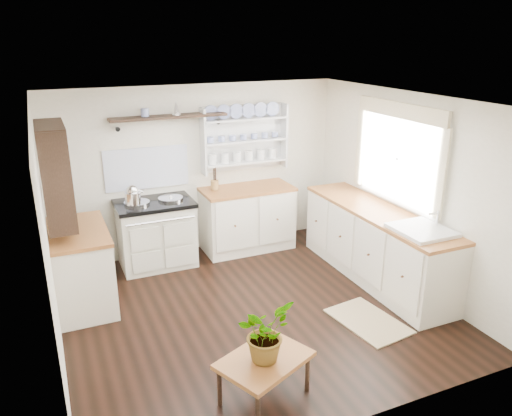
# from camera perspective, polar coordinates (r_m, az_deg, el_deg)

# --- Properties ---
(floor) EXTENTS (4.00, 3.80, 0.01)m
(floor) POSITION_cam_1_polar(r_m,az_deg,el_deg) (5.70, -0.33, -11.47)
(floor) COLOR black
(floor) RESTS_ON ground
(wall_back) EXTENTS (4.00, 0.02, 2.30)m
(wall_back) POSITION_cam_1_polar(r_m,az_deg,el_deg) (6.91, -6.61, 4.38)
(wall_back) COLOR beige
(wall_back) RESTS_ON ground
(wall_right) EXTENTS (0.02, 3.80, 2.30)m
(wall_right) POSITION_cam_1_polar(r_m,az_deg,el_deg) (6.23, 16.80, 2.00)
(wall_right) COLOR beige
(wall_right) RESTS_ON ground
(wall_left) EXTENTS (0.02, 3.80, 2.30)m
(wall_left) POSITION_cam_1_polar(r_m,az_deg,el_deg) (4.83, -22.74, -3.70)
(wall_left) COLOR beige
(wall_left) RESTS_ON ground
(ceiling) EXTENTS (4.00, 3.80, 0.01)m
(ceiling) POSITION_cam_1_polar(r_m,az_deg,el_deg) (4.94, -0.39, 12.14)
(ceiling) COLOR white
(ceiling) RESTS_ON wall_back
(window) EXTENTS (0.08, 1.55, 1.22)m
(window) POSITION_cam_1_polar(r_m,az_deg,el_deg) (6.21, 15.93, 5.98)
(window) COLOR white
(window) RESTS_ON wall_right
(aga_cooker) EXTENTS (0.98, 0.69, 0.91)m
(aga_cooker) POSITION_cam_1_polar(r_m,az_deg,el_deg) (6.67, -11.33, -2.82)
(aga_cooker) COLOR beige
(aga_cooker) RESTS_ON floor
(back_cabinets) EXTENTS (1.27, 0.63, 0.90)m
(back_cabinets) POSITION_cam_1_polar(r_m,az_deg,el_deg) (7.05, -1.00, -1.10)
(back_cabinets) COLOR beige
(back_cabinets) RESTS_ON floor
(right_cabinets) EXTENTS (0.62, 2.43, 0.90)m
(right_cabinets) POSITION_cam_1_polar(r_m,az_deg,el_deg) (6.35, 13.55, -4.00)
(right_cabinets) COLOR beige
(right_cabinets) RESTS_ON floor
(belfast_sink) EXTENTS (0.55, 0.60, 0.45)m
(belfast_sink) POSITION_cam_1_polar(r_m,az_deg,el_deg) (5.70, 18.30, -3.52)
(belfast_sink) COLOR white
(belfast_sink) RESTS_ON right_cabinets
(left_cabinets) EXTENTS (0.62, 1.13, 0.90)m
(left_cabinets) POSITION_cam_1_polar(r_m,az_deg,el_deg) (5.94, -19.30, -6.30)
(left_cabinets) COLOR beige
(left_cabinets) RESTS_ON floor
(plate_rack) EXTENTS (1.20, 0.22, 0.90)m
(plate_rack) POSITION_cam_1_polar(r_m,az_deg,el_deg) (7.00, -1.51, 8.09)
(plate_rack) COLOR white
(plate_rack) RESTS_ON wall_back
(high_shelf) EXTENTS (1.50, 0.29, 0.16)m
(high_shelf) POSITION_cam_1_polar(r_m,az_deg,el_deg) (6.54, -9.94, 10.16)
(high_shelf) COLOR black
(high_shelf) RESTS_ON wall_back
(left_shelving) EXTENTS (0.28, 0.80, 1.05)m
(left_shelving) POSITION_cam_1_polar(r_m,az_deg,el_deg) (5.57, -21.96, 3.69)
(left_shelving) COLOR black
(left_shelving) RESTS_ON wall_left
(kettle) EXTENTS (0.19, 0.19, 0.23)m
(kettle) POSITION_cam_1_polar(r_m,az_deg,el_deg) (6.31, -13.91, 1.48)
(kettle) COLOR silver
(kettle) RESTS_ON aga_cooker
(utensil_crock) EXTENTS (0.11, 0.11, 0.13)m
(utensil_crock) POSITION_cam_1_polar(r_m,az_deg,el_deg) (6.81, -4.75, 2.64)
(utensil_crock) COLOR #9F723A
(utensil_crock) RESTS_ON back_cabinets
(center_table) EXTENTS (0.88, 0.77, 0.40)m
(center_table) POSITION_cam_1_polar(r_m,az_deg,el_deg) (4.30, 0.98, -17.27)
(center_table) COLOR brown
(center_table) RESTS_ON floor
(potted_plant) EXTENTS (0.58, 0.57, 0.49)m
(potted_plant) POSITION_cam_1_polar(r_m,az_deg,el_deg) (4.14, 1.00, -14.03)
(potted_plant) COLOR #3F7233
(potted_plant) RESTS_ON center_table
(floor_rug) EXTENTS (0.66, 0.91, 0.02)m
(floor_rug) POSITION_cam_1_polar(r_m,az_deg,el_deg) (5.60, 12.69, -12.49)
(floor_rug) COLOR #9C8F5A
(floor_rug) RESTS_ON floor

